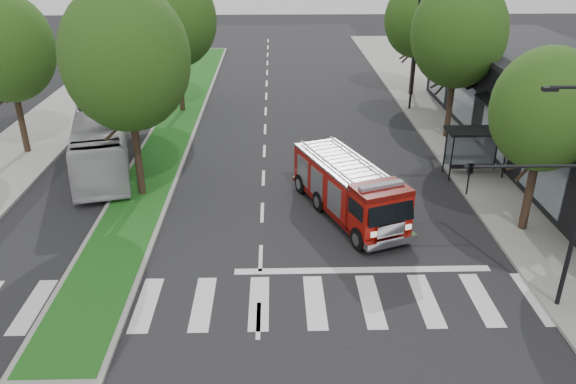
{
  "coord_description": "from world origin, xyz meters",
  "views": [
    {
      "loc": [
        0.61,
        -19.42,
        12.14
      ],
      "look_at": [
        1.17,
        2.42,
        1.8
      ],
      "focal_mm": 35.0,
      "sensor_mm": 36.0,
      "label": 1
    }
  ],
  "objects": [
    {
      "name": "ground",
      "position": [
        0.0,
        0.0,
        0.0
      ],
      "size": [
        140.0,
        140.0,
        0.0
      ],
      "primitive_type": "plane",
      "color": "black",
      "rests_on": "ground"
    },
    {
      "name": "sidewalk_right",
      "position": [
        12.5,
        10.0,
        0.07
      ],
      "size": [
        5.0,
        80.0,
        0.15
      ],
      "primitive_type": "cube",
      "color": "gray",
      "rests_on": "ground"
    },
    {
      "name": "sidewalk_left",
      "position": [
        -14.5,
        10.0,
        0.07
      ],
      "size": [
        5.0,
        80.0,
        0.15
      ],
      "primitive_type": "cube",
      "color": "gray",
      "rests_on": "ground"
    },
    {
      "name": "median",
      "position": [
        -6.0,
        18.0,
        0.08
      ],
      "size": [
        3.0,
        50.0,
        0.15
      ],
      "color": "gray",
      "rests_on": "ground"
    },
    {
      "name": "storefront_row",
      "position": [
        17.0,
        10.0,
        2.5
      ],
      "size": [
        8.0,
        30.0,
        5.0
      ],
      "primitive_type": "cube",
      "color": "black",
      "rests_on": "ground"
    },
    {
      "name": "bus_shelter",
      "position": [
        11.2,
        8.15,
        2.04
      ],
      "size": [
        3.2,
        1.6,
        2.61
      ],
      "color": "black",
      "rests_on": "ground"
    },
    {
      "name": "tree_right_near",
      "position": [
        11.5,
        2.0,
        5.51
      ],
      "size": [
        4.4,
        4.4,
        8.05
      ],
      "color": "black",
      "rests_on": "ground"
    },
    {
      "name": "tree_right_mid",
      "position": [
        11.5,
        14.0,
        6.49
      ],
      "size": [
        5.6,
        5.6,
        9.72
      ],
      "color": "black",
      "rests_on": "ground"
    },
    {
      "name": "tree_right_far",
      "position": [
        11.5,
        24.0,
        5.84
      ],
      "size": [
        5.0,
        5.0,
        8.73
      ],
      "color": "black",
      "rests_on": "ground"
    },
    {
      "name": "tree_median_near",
      "position": [
        -6.0,
        6.0,
        6.81
      ],
      "size": [
        5.8,
        5.8,
        10.16
      ],
      "color": "black",
      "rests_on": "ground"
    },
    {
      "name": "tree_median_far",
      "position": [
        -6.0,
        20.0,
        6.49
      ],
      "size": [
        5.6,
        5.6,
        9.72
      ],
      "color": "black",
      "rests_on": "ground"
    },
    {
      "name": "tree_left_mid",
      "position": [
        -14.0,
        12.0,
        6.16
      ],
      "size": [
        5.2,
        5.2,
        9.16
      ],
      "color": "black",
      "rests_on": "ground"
    },
    {
      "name": "streetlight_right_near",
      "position": [
        9.61,
        -3.5,
        4.67
      ],
      "size": [
        4.08,
        0.22,
        8.0
      ],
      "color": "black",
      "rests_on": "ground"
    },
    {
      "name": "streetlight_right_far",
      "position": [
        10.35,
        20.0,
        4.48
      ],
      "size": [
        2.11,
        0.2,
        8.0
      ],
      "color": "black",
      "rests_on": "ground"
    },
    {
      "name": "fire_engine",
      "position": [
        3.97,
        3.75,
        1.29
      ],
      "size": [
        4.93,
        8.09,
        2.7
      ],
      "rotation": [
        0.0,
        0.0,
        0.37
      ],
      "color": "#590804",
      "rests_on": "ground"
    },
    {
      "name": "city_bus",
      "position": [
        -8.96,
        10.08,
        1.56
      ],
      "size": [
        5.31,
        11.51,
        3.12
      ],
      "primitive_type": "imported",
      "rotation": [
        0.0,
        0.0,
        0.25
      ],
      "color": "#BCBBC0",
      "rests_on": "ground"
    }
  ]
}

